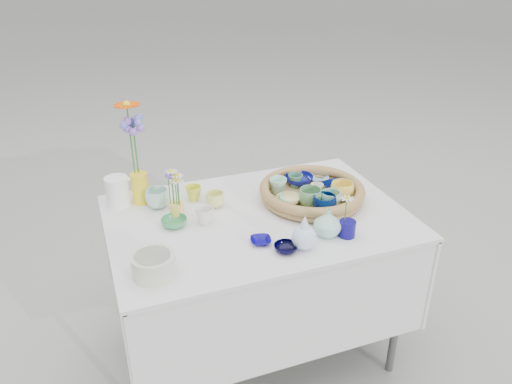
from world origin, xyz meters
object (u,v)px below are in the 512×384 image
object	(u,v)px
bud_vase_seafoam	(328,222)
wicker_tray	(312,192)
tall_vase_yellow	(140,188)
display_table	(257,349)

from	to	relation	value
bud_vase_seafoam	wicker_tray	bearing A→B (deg)	75.90
bud_vase_seafoam	tall_vase_yellow	bearing A→B (deg)	140.40
display_table	bud_vase_seafoam	xyz separation A→B (m)	(0.21, -0.24, 0.82)
wicker_tray	tall_vase_yellow	xyz separation A→B (m)	(-0.73, 0.25, 0.03)
wicker_tray	display_table	bearing A→B (deg)	-169.88
wicker_tray	tall_vase_yellow	size ratio (longest dim) A/B	3.32
display_table	wicker_tray	world-z (taller)	wicker_tray
wicker_tray	tall_vase_yellow	world-z (taller)	tall_vase_yellow
wicker_tray	bud_vase_seafoam	size ratio (longest dim) A/B	4.05
bud_vase_seafoam	display_table	bearing A→B (deg)	130.52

